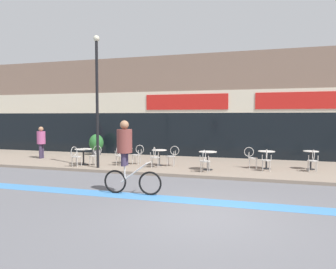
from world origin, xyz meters
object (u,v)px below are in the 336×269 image
at_px(bistro_table_1, 126,153).
at_px(planter_pot, 96,144).
at_px(cafe_chair_4_side, 251,156).
at_px(cyclist_0, 126,151).
at_px(cafe_chair_1_side, 138,153).
at_px(cafe_chair_5_near, 313,159).
at_px(cafe_chair_3_near, 205,159).
at_px(lamp_post, 97,93).
at_px(cafe_chair_0_side, 96,154).
at_px(cafe_chair_2_near, 155,156).
at_px(cafe_chair_2_side, 173,155).
at_px(bistro_table_0, 83,153).
at_px(bistro_table_4, 266,156).
at_px(cafe_chair_1_near, 120,154).
at_px(pedestrian_near_end, 41,140).
at_px(cafe_chair_4_near, 266,159).
at_px(bistro_table_2, 159,154).
at_px(bistro_table_3, 208,157).
at_px(bistro_table_5, 311,157).
at_px(cafe_chair_0_near, 76,155).

height_order(bistro_table_1, planter_pot, planter_pot).
height_order(cafe_chair_4_side, cyclist_0, cyclist_0).
relative_size(cafe_chair_1_side, cafe_chair_5_near, 1.00).
height_order(cafe_chair_3_near, planter_pot, planter_pot).
bearing_deg(lamp_post, cafe_chair_0_side, 127.13).
xyz_separation_m(cafe_chair_2_near, cafe_chair_2_side, (0.61, 0.63, 0.00)).
distance_m(bistro_table_0, bistro_table_4, 8.11).
distance_m(cafe_chair_1_side, cyclist_0, 5.29).
height_order(cafe_chair_1_near, cafe_chair_2_near, same).
height_order(cafe_chair_0_side, pedestrian_near_end, pedestrian_near_end).
height_order(bistro_table_0, cafe_chair_3_near, cafe_chair_3_near).
bearing_deg(pedestrian_near_end, cafe_chair_4_near, 173.31).
bearing_deg(cafe_chair_5_near, cafe_chair_1_near, 92.21).
xyz_separation_m(bistro_table_1, cafe_chair_0_side, (-1.08, -0.87, 0.00)).
relative_size(bistro_table_1, cafe_chair_4_side, 0.80).
xyz_separation_m(cafe_chair_2_near, cafe_chair_3_near, (2.29, -0.55, 0.00)).
relative_size(bistro_table_2, cafe_chair_1_side, 0.78).
bearing_deg(bistro_table_3, bistro_table_4, 23.15).
distance_m(bistro_table_1, bistro_table_5, 8.12).
bearing_deg(bistro_table_4, cafe_chair_3_near, -145.17).
distance_m(cafe_chair_4_side, planter_pot, 9.05).
bearing_deg(cafe_chair_1_near, bistro_table_2, -68.39).
distance_m(bistro_table_5, cafe_chair_0_side, 9.30).
height_order(bistro_table_3, cafe_chair_2_near, cafe_chair_2_near).
bearing_deg(cafe_chair_4_side, bistro_table_5, 7.42).
bearing_deg(cafe_chair_4_near, bistro_table_2, 83.24).
height_order(bistro_table_1, cafe_chair_4_side, cafe_chair_4_side).
xyz_separation_m(bistro_table_0, cafe_chair_5_near, (9.79, 1.02, -0.01)).
distance_m(cafe_chair_2_side, cafe_chair_5_near, 5.78).
relative_size(bistro_table_1, bistro_table_4, 0.96).
distance_m(planter_pot, cyclist_0, 9.38).
height_order(cafe_chair_5_near, planter_pot, planter_pot).
distance_m(bistro_table_5, cafe_chair_1_side, 7.50).
xyz_separation_m(bistro_table_5, pedestrian_near_end, (-13.13, -0.30, 0.45)).
bearing_deg(cafe_chair_2_side, bistro_table_3, 157.76).
bearing_deg(cafe_chair_0_side, cafe_chair_4_near, -176.06).
relative_size(bistro_table_4, cafe_chair_1_near, 0.84).
bearing_deg(cafe_chair_5_near, cafe_chair_0_near, 96.30).
xyz_separation_m(bistro_table_0, cafe_chair_4_near, (8.02, 0.63, -0.01)).
xyz_separation_m(bistro_table_1, cafe_chair_1_near, (-0.00, -0.63, 0.00)).
relative_size(cafe_chair_5_near, lamp_post, 0.16).
bearing_deg(cafe_chair_2_side, cyclist_0, 86.10).
bearing_deg(cafe_chair_2_side, cafe_chair_3_near, 140.90).
bearing_deg(cafe_chair_0_side, cafe_chair_2_near, -176.96).
relative_size(cafe_chair_0_near, cafe_chair_4_near, 1.00).
xyz_separation_m(cafe_chair_4_near, cafe_chair_4_side, (-0.63, 0.62, 0.00)).
bearing_deg(bistro_table_1, bistro_table_3, -8.67).
relative_size(cafe_chair_2_near, cyclist_0, 0.41).
xyz_separation_m(bistro_table_1, bistro_table_3, (4.00, -0.61, 0.03)).
bearing_deg(bistro_table_0, cafe_chair_2_side, 11.59).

